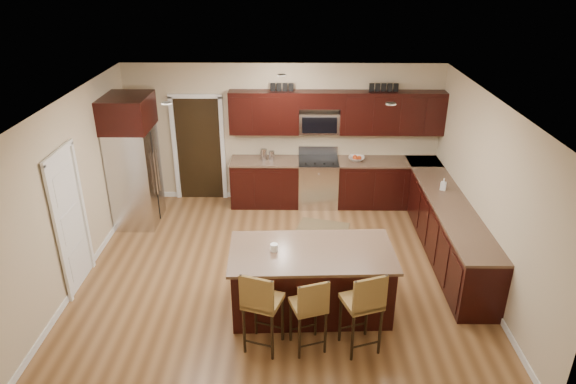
{
  "coord_description": "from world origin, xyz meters",
  "views": [
    {
      "loc": [
        0.21,
        -6.71,
        4.47
      ],
      "look_at": [
        0.12,
        0.4,
        1.19
      ],
      "focal_mm": 32.0,
      "sensor_mm": 36.0,
      "label": 1
    }
  ],
  "objects_px": {
    "range": "(318,182)",
    "stool_left": "(261,303)",
    "refrigerator": "(133,160)",
    "island": "(311,282)",
    "stool_mid": "(310,307)",
    "stool_right": "(364,303)"
  },
  "relations": [
    {
      "from": "stool_left",
      "to": "stool_mid",
      "type": "xyz_separation_m",
      "value": [
        0.59,
        0.01,
        -0.06
      ]
    },
    {
      "from": "stool_mid",
      "to": "stool_right",
      "type": "xyz_separation_m",
      "value": [
        0.64,
        -0.01,
        0.06
      ]
    },
    {
      "from": "refrigerator",
      "to": "island",
      "type": "bearing_deg",
      "value": -39.73
    },
    {
      "from": "island",
      "to": "stool_left",
      "type": "distance_m",
      "value": 1.09
    },
    {
      "from": "stool_right",
      "to": "refrigerator",
      "type": "xyz_separation_m",
      "value": [
        -3.68,
        3.4,
        0.49
      ]
    },
    {
      "from": "range",
      "to": "stool_left",
      "type": "distance_m",
      "value": 4.26
    },
    {
      "from": "range",
      "to": "island",
      "type": "xyz_separation_m",
      "value": [
        -0.23,
        -3.32,
        -0.04
      ]
    },
    {
      "from": "island",
      "to": "stool_mid",
      "type": "height_order",
      "value": "stool_mid"
    },
    {
      "from": "island",
      "to": "stool_right",
      "type": "relative_size",
      "value": 1.95
    },
    {
      "from": "range",
      "to": "island",
      "type": "distance_m",
      "value": 3.33
    },
    {
      "from": "stool_right",
      "to": "refrigerator",
      "type": "distance_m",
      "value": 5.03
    },
    {
      "from": "stool_mid",
      "to": "range",
      "type": "bearing_deg",
      "value": 67.7
    },
    {
      "from": "range",
      "to": "island",
      "type": "relative_size",
      "value": 0.5
    },
    {
      "from": "range",
      "to": "stool_right",
      "type": "height_order",
      "value": "stool_right"
    },
    {
      "from": "stool_left",
      "to": "stool_mid",
      "type": "bearing_deg",
      "value": 18.83
    },
    {
      "from": "range",
      "to": "refrigerator",
      "type": "distance_m",
      "value": 3.47
    },
    {
      "from": "island",
      "to": "stool_right",
      "type": "bearing_deg",
      "value": -56.9
    },
    {
      "from": "island",
      "to": "stool_left",
      "type": "xyz_separation_m",
      "value": [
        -0.63,
        -0.84,
        0.28
      ]
    },
    {
      "from": "range",
      "to": "refrigerator",
      "type": "height_order",
      "value": "refrigerator"
    },
    {
      "from": "stool_left",
      "to": "refrigerator",
      "type": "distance_m",
      "value": 4.22
    },
    {
      "from": "stool_left",
      "to": "stool_right",
      "type": "xyz_separation_m",
      "value": [
        1.23,
        -0.0,
        0.0
      ]
    },
    {
      "from": "range",
      "to": "stool_left",
      "type": "relative_size",
      "value": 0.97
    }
  ]
}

